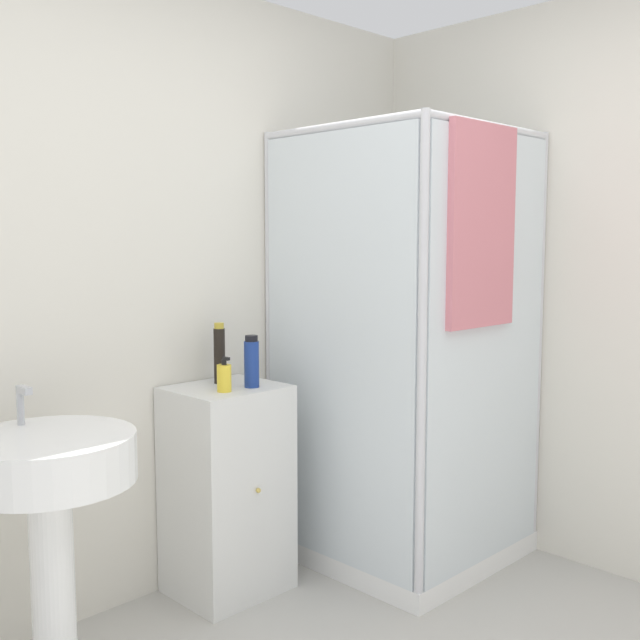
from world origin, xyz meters
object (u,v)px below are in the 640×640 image
at_px(shampoo_bottle_tall_black, 219,354).
at_px(shampoo_bottle_blue, 252,362).
at_px(soap_dispenser, 224,378).
at_px(sink, 49,489).

bearing_deg(shampoo_bottle_tall_black, shampoo_bottle_blue, -75.50).
height_order(soap_dispenser, shampoo_bottle_blue, shampoo_bottle_blue).
bearing_deg(shampoo_bottle_blue, sink, -172.75).
distance_m(shampoo_bottle_tall_black, shampoo_bottle_blue, 0.16).
bearing_deg(shampoo_bottle_tall_black, soap_dispenser, -121.63).
relative_size(sink, shampoo_bottle_tall_black, 3.90).
bearing_deg(shampoo_bottle_blue, soap_dispenser, 177.15).
xyz_separation_m(sink, shampoo_bottle_tall_black, (0.87, 0.27, 0.30)).
height_order(soap_dispenser, shampoo_bottle_tall_black, shampoo_bottle_tall_black).
distance_m(sink, shampoo_bottle_blue, 0.96).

